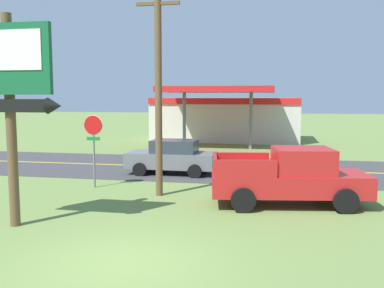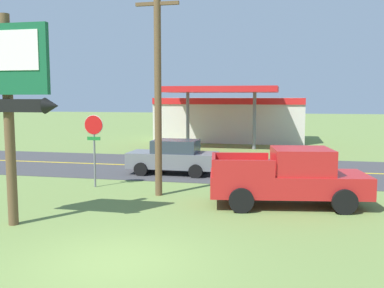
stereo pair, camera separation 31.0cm
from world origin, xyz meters
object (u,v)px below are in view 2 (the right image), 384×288
object	(u,v)px
motel_sign	(6,83)
pickup_red_parked_on_lawn	(290,178)
stop_sign	(94,138)
gas_station	(230,118)
utility_pole	(158,76)
car_grey_mid_lane	(174,157)

from	to	relation	value
motel_sign	pickup_red_parked_on_lawn	xyz separation A→B (m)	(7.73, 4.05, -3.08)
stop_sign	gas_station	world-z (taller)	gas_station
stop_sign	gas_station	xyz separation A→B (m)	(3.05, 19.94, -0.08)
stop_sign	utility_pole	world-z (taller)	utility_pole
gas_station	car_grey_mid_lane	world-z (taller)	gas_station
stop_sign	car_grey_mid_lane	size ratio (longest dim) A/B	0.70
pickup_red_parked_on_lawn	car_grey_mid_lane	bearing A→B (deg)	136.96
utility_pole	car_grey_mid_lane	bearing A→B (deg)	97.58
stop_sign	car_grey_mid_lane	world-z (taller)	stop_sign
utility_pole	car_grey_mid_lane	size ratio (longest dim) A/B	1.97
utility_pole	motel_sign	bearing A→B (deg)	-122.79
car_grey_mid_lane	stop_sign	bearing A→B (deg)	-123.34
utility_pole	pickup_red_parked_on_lawn	xyz separation A→B (m)	(4.77, -0.54, -3.46)
pickup_red_parked_on_lawn	utility_pole	bearing A→B (deg)	173.48
motel_sign	stop_sign	bearing A→B (deg)	90.09
motel_sign	utility_pole	distance (m)	5.48
pickup_red_parked_on_lawn	car_grey_mid_lane	xyz separation A→B (m)	(-5.36, 5.00, -0.13)
gas_station	motel_sign	bearing A→B (deg)	-96.84
stop_sign	pickup_red_parked_on_lawn	distance (m)	7.93
motel_sign	utility_pole	size ratio (longest dim) A/B	0.72
utility_pole	car_grey_mid_lane	xyz separation A→B (m)	(-0.59, 4.46, -3.59)
gas_station	car_grey_mid_lane	distance (m)	16.38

